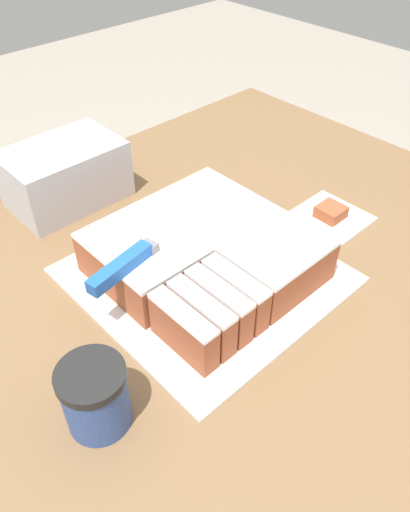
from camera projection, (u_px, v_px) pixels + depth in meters
name	position (u px, v px, depth m)	size (l,w,h in m)	color
countertop	(205.00, 447.00, 1.11)	(1.40, 1.10, 0.92)	brown
cake_board	(205.00, 275.00, 0.86)	(0.39, 0.40, 0.01)	white
cake	(205.00, 254.00, 0.84)	(0.31, 0.31, 0.08)	#994C2D
knife	(134.00, 258.00, 0.75)	(0.29, 0.07, 0.02)	silver
coffee_cup	(95.00, 397.00, 0.62)	(0.09, 0.09, 0.10)	#334C8C
paper_napkin	(329.00, 218.00, 0.98)	(0.13, 0.13, 0.01)	white
brownie	(331.00, 212.00, 0.97)	(0.05, 0.05, 0.02)	#994C2D
storage_box	(63.00, 176.00, 0.99)	(0.22, 0.15, 0.12)	#B2B2B7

